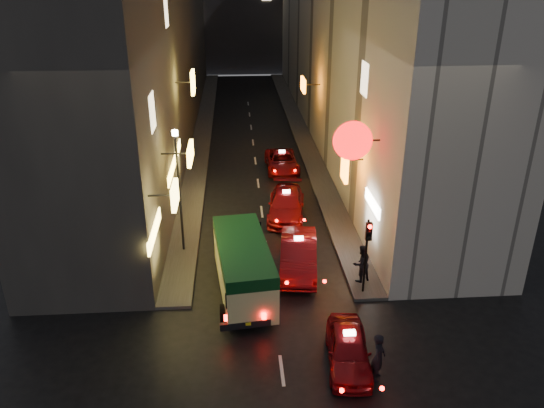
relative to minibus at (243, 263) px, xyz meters
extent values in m
cube|color=#3A3835|center=(-6.75, 25.02, 7.40)|extent=(6.00, 52.00, 18.00)
cube|color=#FFD459|center=(-2.68, 0.02, 3.24)|extent=(0.18, 1.44, 0.94)
cube|color=yellow|center=(-2.36, 4.61, 3.45)|extent=(0.18, 2.08, 0.79)
cube|color=yellow|center=(-2.68, 13.00, 5.19)|extent=(0.18, 1.45, 1.39)
cube|color=#FFD459|center=(-3.73, 0.57, 1.40)|extent=(0.10, 3.56, 0.55)
cube|color=yellow|center=(-3.73, 7.62, 1.40)|extent=(0.10, 3.39, 0.55)
cube|color=#FFD459|center=(-3.73, 11.16, 1.40)|extent=(0.10, 3.34, 0.55)
cube|color=#FFE5B2|center=(-3.74, 3.02, 5.90)|extent=(0.06, 1.30, 1.60)
cube|color=#FFE5B2|center=(-3.74, 11.02, 9.40)|extent=(0.06, 1.30, 1.60)
cube|color=#BBB5AC|center=(9.25, 25.02, 7.40)|extent=(6.00, 52.00, 18.00)
cylinder|color=#F20A0A|center=(5.02, 2.48, 4.58)|extent=(1.77, 0.18, 1.77)
cube|color=orange|center=(5.33, 5.18, 2.73)|extent=(0.18, 1.14, 2.23)
cube|color=orange|center=(4.97, 19.54, 3.59)|extent=(0.18, 1.86, 0.99)
cube|color=white|center=(6.23, 2.69, 1.40)|extent=(0.10, 2.66, 0.55)
cube|color=#FFE5B2|center=(6.24, 6.02, 6.60)|extent=(0.06, 1.30, 1.60)
cube|color=#4C4A47|center=(-3.00, 25.02, -1.52)|extent=(1.50, 52.00, 0.15)
cube|color=#4C4A47|center=(5.50, 25.02, -1.52)|extent=(1.50, 52.00, 0.15)
cube|color=#D9D287|center=(0.00, -0.02, -0.16)|extent=(2.69, 6.01, 2.13)
cube|color=#0A3616|center=(0.00, -0.02, 0.66)|extent=(2.71, 6.04, 0.53)
cube|color=black|center=(0.00, 0.27, 0.05)|extent=(2.45, 3.70, 0.48)
cube|color=black|center=(0.00, -2.88, -1.08)|extent=(2.00, 0.41, 0.29)
cube|color=#FF0A05|center=(-0.73, -2.95, -0.69)|extent=(0.17, 0.06, 0.27)
cube|color=#FF0A05|center=(0.73, -2.95, -0.69)|extent=(0.17, 0.06, 0.27)
cylinder|color=black|center=(-0.90, 1.84, -1.23)|extent=(0.21, 0.74, 0.74)
cylinder|color=black|center=(0.90, -1.88, -1.23)|extent=(0.21, 0.74, 0.74)
imported|color=maroon|center=(3.67, -4.77, -0.85)|extent=(2.39, 4.86, 1.49)
cube|color=white|center=(3.67, -4.77, -0.01)|extent=(0.44, 0.22, 0.16)
sphere|color=#FF0A05|center=(3.01, -6.90, -0.83)|extent=(0.16, 0.16, 0.16)
sphere|color=#FF0A05|center=(4.33, -6.90, -0.83)|extent=(0.16, 0.16, 0.16)
imported|color=maroon|center=(2.64, 1.92, -0.68)|extent=(3.03, 6.02, 1.84)
cube|color=white|center=(2.64, 1.92, 0.34)|extent=(0.44, 0.23, 0.16)
sphere|color=#FF0A05|center=(1.83, -0.71, -0.65)|extent=(0.16, 0.16, 0.16)
sphere|color=#FF0A05|center=(3.46, -0.71, -0.65)|extent=(0.16, 0.16, 0.16)
imported|color=maroon|center=(2.63, 7.88, -0.76)|extent=(2.87, 5.53, 1.68)
cube|color=white|center=(2.63, 7.88, 0.17)|extent=(0.44, 0.24, 0.16)
sphere|color=#FF0A05|center=(1.89, 5.48, -0.73)|extent=(0.16, 0.16, 0.16)
sphere|color=#FF0A05|center=(3.37, 5.48, -0.73)|extent=(0.16, 0.16, 0.16)
imported|color=maroon|center=(3.05, 15.38, -0.83)|extent=(2.08, 4.86, 1.53)
cube|color=white|center=(3.05, 15.38, 0.03)|extent=(0.42, 0.19, 0.16)
sphere|color=#FF0A05|center=(2.37, 13.19, -0.81)|extent=(0.16, 0.16, 0.16)
sphere|color=#FF0A05|center=(3.73, 13.19, -0.81)|extent=(0.16, 0.16, 0.16)
imported|color=black|center=(4.55, -5.57, -0.55)|extent=(0.67, 0.81, 2.09)
imported|color=black|center=(5.32, 0.49, -0.43)|extent=(0.89, 0.73, 2.03)
cylinder|color=black|center=(5.25, -0.38, 0.30)|extent=(0.10, 0.10, 3.50)
cube|color=black|center=(5.25, -0.56, 1.60)|extent=(0.26, 0.18, 0.80)
sphere|color=#FF0A05|center=(5.25, -0.67, 1.87)|extent=(0.18, 0.18, 0.18)
sphere|color=black|center=(5.25, -0.67, 1.60)|extent=(0.17, 0.17, 0.17)
sphere|color=black|center=(5.25, -0.67, 1.33)|extent=(0.17, 0.17, 0.17)
cylinder|color=black|center=(-2.95, 4.02, 1.55)|extent=(0.12, 0.12, 6.00)
cylinder|color=#FFE5BF|center=(-2.95, 4.02, 4.65)|extent=(0.28, 0.28, 0.25)
camera|label=1|loc=(-0.16, -19.80, 11.67)|focal=35.00mm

